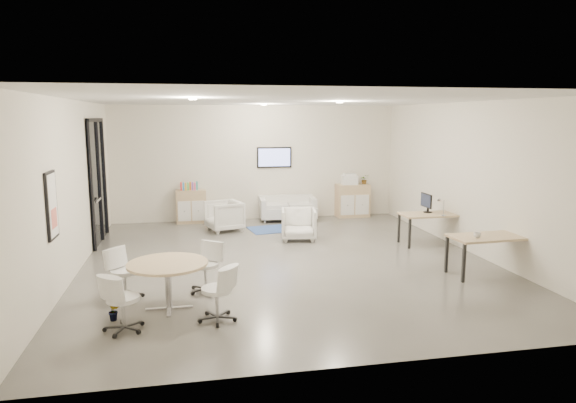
# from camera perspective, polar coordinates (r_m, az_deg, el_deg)

# --- Properties ---
(room_shell) EXTENTS (9.60, 10.60, 4.80)m
(room_shell) POSITION_cam_1_polar(r_m,az_deg,el_deg) (10.11, -0.08, 2.11)
(room_shell) COLOR #53504B
(room_shell) RESTS_ON ground
(glass_door) EXTENTS (0.09, 1.90, 2.85)m
(glass_door) POSITION_cam_1_polar(r_m,az_deg,el_deg) (12.59, -20.38, 2.51)
(glass_door) COLOR black
(glass_door) RESTS_ON room_shell
(artwork) EXTENTS (0.05, 0.54, 1.04)m
(artwork) POSITION_cam_1_polar(r_m,az_deg,el_deg) (8.59, -24.78, -0.41)
(artwork) COLOR black
(artwork) RESTS_ON room_shell
(wall_tv) EXTENTS (0.98, 0.06, 0.58)m
(wall_tv) POSITION_cam_1_polar(r_m,az_deg,el_deg) (14.55, -1.54, 4.93)
(wall_tv) COLOR black
(wall_tv) RESTS_ON room_shell
(ceiling_spots) EXTENTS (3.14, 4.14, 0.03)m
(ceiling_spots) POSITION_cam_1_polar(r_m,az_deg,el_deg) (10.82, -2.01, 10.97)
(ceiling_spots) COLOR #FFEAC6
(ceiling_spots) RESTS_ON room_shell
(sideboard_left) EXTENTS (0.81, 0.42, 0.91)m
(sideboard_left) POSITION_cam_1_polar(r_m,az_deg,el_deg) (14.31, -10.71, -0.55)
(sideboard_left) COLOR tan
(sideboard_left) RESTS_ON room_shell
(sideboard_right) EXTENTS (0.95, 0.46, 0.95)m
(sideboard_right) POSITION_cam_1_polar(r_m,az_deg,el_deg) (15.04, 7.17, 0.11)
(sideboard_right) COLOR tan
(sideboard_right) RESTS_ON room_shell
(books) EXTENTS (0.47, 0.14, 0.22)m
(books) POSITION_cam_1_polar(r_m,az_deg,el_deg) (14.23, -10.94, 1.69)
(books) COLOR red
(books) RESTS_ON sideboard_left
(printer) EXTENTS (0.48, 0.42, 0.32)m
(printer) POSITION_cam_1_polar(r_m,az_deg,el_deg) (14.92, 6.84, 2.47)
(printer) COLOR white
(printer) RESTS_ON sideboard_right
(loveseat) EXTENTS (1.60, 0.88, 0.58)m
(loveseat) POSITION_cam_1_polar(r_m,az_deg,el_deg) (14.44, -0.06, -0.84)
(loveseat) COLOR silver
(loveseat) RESTS_ON room_shell
(blue_rug) EXTENTS (1.57, 1.16, 0.01)m
(blue_rug) POSITION_cam_1_polar(r_m,az_deg,el_deg) (13.35, -1.17, -3.04)
(blue_rug) COLOR #2E468D
(blue_rug) RESTS_ON room_shell
(armchair_left) EXTENTS (0.97, 1.00, 0.84)m
(armchair_left) POSITION_cam_1_polar(r_m,az_deg,el_deg) (13.20, -7.12, -1.43)
(armchair_left) COLOR silver
(armchair_left) RESTS_ON room_shell
(armchair_right) EXTENTS (0.91, 0.87, 0.82)m
(armchair_right) POSITION_cam_1_polar(r_m,az_deg,el_deg) (12.14, 1.19, -2.36)
(armchair_right) COLOR silver
(armchair_right) RESTS_ON room_shell
(desk_rear) EXTENTS (1.36, 0.68, 0.71)m
(desk_rear) POSITION_cam_1_polar(r_m,az_deg,el_deg) (12.11, 15.57, -1.64)
(desk_rear) COLOR tan
(desk_rear) RESTS_ON room_shell
(desk_front) EXTENTS (1.45, 0.78, 0.74)m
(desk_front) POSITION_cam_1_polar(r_m,az_deg,el_deg) (10.07, 21.42, -3.99)
(desk_front) COLOR tan
(desk_front) RESTS_ON room_shell
(monitor) EXTENTS (0.20, 0.50, 0.44)m
(monitor) POSITION_cam_1_polar(r_m,az_deg,el_deg) (12.17, 15.14, -0.09)
(monitor) COLOR black
(monitor) RESTS_ON desk_rear
(round_table) EXTENTS (1.20, 1.20, 0.73)m
(round_table) POSITION_cam_1_polar(r_m,az_deg,el_deg) (7.94, -13.22, -7.19)
(round_table) COLOR tan
(round_table) RESTS_ON room_shell
(meeting_chairs) EXTENTS (2.20, 2.20, 0.82)m
(meeting_chairs) POSITION_cam_1_polar(r_m,az_deg,el_deg) (8.01, -13.16, -8.82)
(meeting_chairs) COLOR white
(meeting_chairs) RESTS_ON room_shell
(plant_cabinet) EXTENTS (0.24, 0.27, 0.21)m
(plant_cabinet) POSITION_cam_1_polar(r_m,az_deg,el_deg) (15.09, 8.49, 2.34)
(plant_cabinet) COLOR #3F7F3F
(plant_cabinet) RESTS_ON sideboard_right
(plant_floor) EXTENTS (0.25, 0.33, 0.13)m
(plant_floor) POSITION_cam_1_polar(r_m,az_deg,el_deg) (7.91, -18.73, -11.98)
(plant_floor) COLOR #3F7F3F
(plant_floor) RESTS_ON room_shell
(cup) EXTENTS (0.14, 0.12, 0.12)m
(cup) POSITION_cam_1_polar(r_m,az_deg,el_deg) (9.80, 20.28, -3.45)
(cup) COLOR white
(cup) RESTS_ON desk_front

